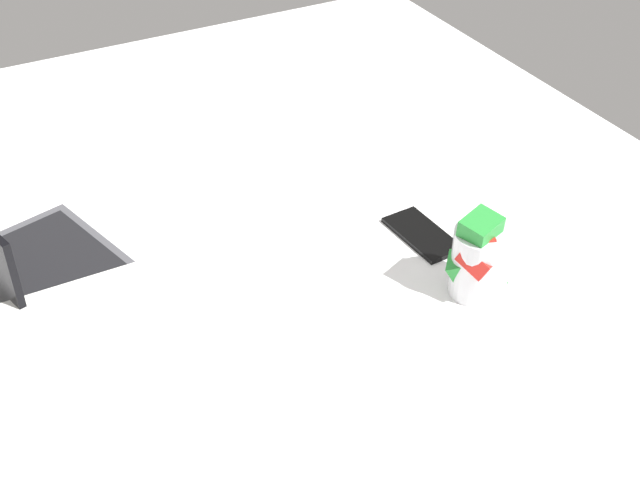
# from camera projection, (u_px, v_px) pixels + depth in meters

# --- Properties ---
(bed_mattress) EXTENTS (1.80, 1.40, 0.18)m
(bed_mattress) POSITION_uv_depth(u_px,v_px,m) (320.00, 277.00, 1.48)
(bed_mattress) COLOR white
(bed_mattress) RESTS_ON ground
(laptop) EXTENTS (0.38, 0.31, 0.23)m
(laptop) POSITION_uv_depth(u_px,v_px,m) (30.00, 274.00, 1.27)
(laptop) COLOR #4C4C51
(laptop) RESTS_ON bed_mattress
(snack_cup) EXTENTS (0.09, 0.10, 0.14)m
(snack_cup) POSITION_uv_depth(u_px,v_px,m) (480.00, 259.00, 1.27)
(snack_cup) COLOR silver
(snack_cup) RESTS_ON bed_mattress
(cell_phone) EXTENTS (0.14, 0.08, 0.01)m
(cell_phone) POSITION_uv_depth(u_px,v_px,m) (422.00, 234.00, 1.42)
(cell_phone) COLOR black
(cell_phone) RESTS_ON bed_mattress
(pillow) EXTENTS (0.52, 0.36, 0.13)m
(pillow) POSITION_uv_depth(u_px,v_px,m) (91.00, 472.00, 0.96)
(pillow) COLOR white
(pillow) RESTS_ON bed_mattress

